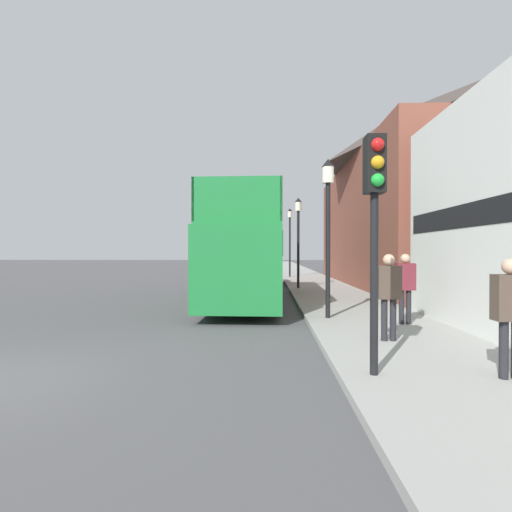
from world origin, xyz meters
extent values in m
plane|color=#4C4C4F|center=(0.00, 21.00, 0.00)|extent=(144.00, 144.00, 0.00)
cube|color=#999993|center=(7.16, 18.00, 0.07)|extent=(3.46, 108.00, 0.14)
cube|color=brown|center=(11.89, 17.48, 3.56)|extent=(6.00, 18.48, 7.12)
pyramid|color=#473D38|center=(11.89, 17.48, 8.57)|extent=(6.00, 18.48, 2.89)
cube|color=#1E7A38|center=(3.65, 9.68, 1.49)|extent=(2.77, 10.06, 2.43)
cube|color=yellow|center=(3.64, 9.18, 1.62)|extent=(2.66, 5.56, 0.45)
cube|color=black|center=(3.65, 9.68, 2.21)|extent=(2.78, 9.26, 0.70)
cube|color=#1E7A38|center=(3.65, 9.68, 2.76)|extent=(2.75, 9.26, 0.10)
cube|color=#1E7A38|center=(2.44, 9.71, 3.42)|extent=(0.33, 9.19, 1.22)
cube|color=#1E7A38|center=(4.86, 9.65, 3.42)|extent=(0.33, 9.19, 1.22)
cube|color=#1E7A38|center=(3.52, 5.12, 3.42)|extent=(2.49, 0.14, 1.22)
cube|color=#1E7A38|center=(3.76, 13.58, 3.42)|extent=(2.53, 1.47, 1.22)
cylinder|color=black|center=(2.62, 12.81, 0.51)|extent=(0.31, 1.03, 1.02)
cylinder|color=black|center=(4.86, 12.74, 0.51)|extent=(0.31, 1.03, 1.02)
cylinder|color=black|center=(2.45, 6.82, 0.51)|extent=(0.31, 1.03, 1.02)
cylinder|color=black|center=(4.69, 6.75, 0.51)|extent=(0.31, 1.03, 1.02)
cube|color=black|center=(4.26, 17.90, 0.57)|extent=(1.97, 4.46, 0.76)
cube|color=black|center=(4.26, 17.76, 1.18)|extent=(1.68, 2.16, 0.47)
cylinder|color=black|center=(3.46, 19.29, 0.34)|extent=(0.22, 0.68, 0.68)
cylinder|color=black|center=(5.15, 19.24, 0.34)|extent=(0.22, 0.68, 0.68)
cylinder|color=black|center=(3.38, 16.55, 0.34)|extent=(0.22, 0.68, 0.68)
cylinder|color=black|center=(5.07, 16.50, 0.34)|extent=(0.22, 0.68, 0.68)
cylinder|color=#232328|center=(7.76, 0.09, 0.56)|extent=(0.13, 0.13, 0.84)
cube|color=#4C3D33|center=(7.85, 0.09, 1.31)|extent=(0.45, 0.25, 0.66)
sphere|color=tan|center=(7.85, 0.09, 1.76)|extent=(0.23, 0.23, 0.23)
cylinder|color=#232328|center=(6.76, 2.53, 0.57)|extent=(0.13, 0.13, 0.86)
cylinder|color=#232328|center=(6.94, 2.53, 0.57)|extent=(0.13, 0.13, 0.86)
cube|color=#4C3D33|center=(6.85, 2.53, 1.34)|extent=(0.47, 0.26, 0.68)
sphere|color=tan|center=(6.85, 2.53, 1.80)|extent=(0.24, 0.24, 0.24)
cylinder|color=#232328|center=(7.76, 4.48, 0.57)|extent=(0.13, 0.13, 0.86)
cylinder|color=#232328|center=(7.94, 4.48, 0.57)|extent=(0.13, 0.13, 0.86)
cube|color=maroon|center=(7.85, 4.48, 1.34)|extent=(0.47, 0.26, 0.68)
sphere|color=tan|center=(7.85, 4.48, 1.80)|extent=(0.24, 0.24, 0.24)
cylinder|color=black|center=(5.95, 0.24, 1.49)|extent=(0.12, 0.12, 2.69)
cube|color=black|center=(5.95, 0.24, 3.26)|extent=(0.28, 0.31, 0.85)
sphere|color=red|center=(5.95, 0.07, 3.51)|extent=(0.19, 0.19, 0.19)
sphere|color=orange|center=(5.95, 0.07, 3.26)|extent=(0.19, 0.19, 0.19)
sphere|color=green|center=(5.95, 0.07, 3.00)|extent=(0.19, 0.19, 0.19)
cylinder|color=black|center=(6.03, 5.38, 2.01)|extent=(0.13, 0.13, 3.74)
cylinder|color=silver|center=(6.03, 5.38, 4.10)|extent=(0.32, 0.32, 0.45)
cone|color=black|center=(6.03, 5.38, 4.44)|extent=(0.35, 0.35, 0.22)
cylinder|color=black|center=(5.91, 14.59, 2.10)|extent=(0.13, 0.13, 3.91)
cylinder|color=silver|center=(5.91, 14.59, 4.28)|extent=(0.32, 0.32, 0.45)
cone|color=black|center=(5.91, 14.59, 4.61)|extent=(0.35, 0.35, 0.22)
cylinder|color=black|center=(5.99, 23.80, 2.34)|extent=(0.13, 0.13, 4.39)
cylinder|color=silver|center=(5.99, 23.80, 4.76)|extent=(0.32, 0.32, 0.45)
cone|color=black|center=(5.99, 23.80, 5.09)|extent=(0.35, 0.35, 0.22)
camera|label=1|loc=(4.37, -5.73, 1.96)|focal=28.00mm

